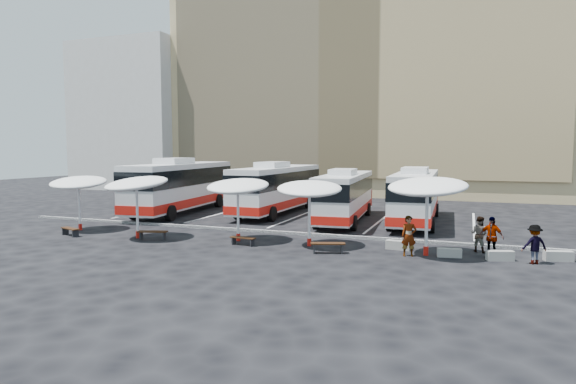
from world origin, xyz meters
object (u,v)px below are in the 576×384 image
(bus_2, at_px, (345,194))
(conc_bench_1, at_px, (449,253))
(sunshade_2, at_px, (238,186))
(wood_bench_2, at_px, (243,239))
(sunshade_1, at_px, (137,184))
(bus_1, at_px, (278,187))
(sunshade_3, at_px, (309,189))
(conc_bench_3, at_px, (558,256))
(bus_0, at_px, (182,185))
(bus_3, at_px, (416,194))
(conc_bench_2, at_px, (500,256))
(passenger_3, at_px, (534,244))
(sunshade_4, at_px, (427,187))
(passenger_1, at_px, (479,234))
(wood_bench_3, at_px, (328,245))
(sunshade_0, at_px, (79,183))
(wood_bench_1, at_px, (153,233))
(passenger_2, at_px, (491,237))
(passenger_0, at_px, (409,236))
(wood_bench_0, at_px, (70,230))

(bus_2, bearing_deg, conc_bench_1, -56.65)
(bus_2, height_order, sunshade_2, bus_2)
(wood_bench_2, height_order, conc_bench_1, wood_bench_2)
(sunshade_1, bearing_deg, bus_1, 75.24)
(sunshade_3, height_order, conc_bench_3, sunshade_3)
(bus_0, height_order, bus_3, bus_0)
(bus_2, bearing_deg, conc_bench_2, -48.98)
(bus_3, height_order, passenger_3, bus_3)
(sunshade_4, height_order, passenger_1, sunshade_4)
(bus_1, relative_size, wood_bench_3, 7.52)
(conc_bench_3, bearing_deg, wood_bench_2, -173.13)
(sunshade_0, bearing_deg, wood_bench_1, -10.40)
(sunshade_1, relative_size, passenger_2, 2.30)
(wood_bench_3, distance_m, passenger_0, 3.73)
(passenger_0, bearing_deg, bus_1, 116.62)
(bus_0, height_order, bus_2, bus_0)
(wood_bench_3, distance_m, conc_bench_2, 7.57)
(wood_bench_0, distance_m, passenger_0, 18.54)
(bus_0, relative_size, wood_bench_0, 9.04)
(wood_bench_1, xyz_separation_m, wood_bench_3, (9.76, 0.07, 0.01))
(sunshade_1, bearing_deg, passenger_0, 2.60)
(sunshade_3, xyz_separation_m, passenger_0, (4.97, -0.63, -1.96))
(wood_bench_2, bearing_deg, conc_bench_2, 4.47)
(sunshade_1, relative_size, wood_bench_3, 2.55)
(passenger_1, bearing_deg, wood_bench_1, 32.51)
(bus_1, relative_size, passenger_0, 6.72)
(sunshade_2, height_order, sunshade_4, sunshade_4)
(bus_0, relative_size, sunshade_1, 3.20)
(sunshade_0, xyz_separation_m, conc_bench_1, (21.18, 0.11, -2.67))
(wood_bench_0, bearing_deg, wood_bench_3, 2.65)
(passenger_0, bearing_deg, sunshade_3, 155.97)
(bus_2, distance_m, conc_bench_1, 11.70)
(sunshade_0, bearing_deg, sunshade_1, -11.02)
(conc_bench_2, height_order, conc_bench_3, conc_bench_3)
(sunshade_1, height_order, wood_bench_3, sunshade_1)
(sunshade_4, bearing_deg, wood_bench_2, -174.43)
(wood_bench_2, bearing_deg, passenger_0, 2.96)
(bus_2, distance_m, passenger_1, 11.28)
(sunshade_2, xyz_separation_m, passenger_1, (11.95, 1.49, -2.06))
(bus_3, xyz_separation_m, sunshade_3, (-4.18, -9.93, 0.98))
(sunshade_0, bearing_deg, bus_0, 82.82)
(sunshade_1, height_order, conc_bench_1, sunshade_1)
(wood_bench_2, distance_m, wood_bench_3, 4.57)
(sunshade_1, height_order, sunshade_3, sunshade_1)
(wood_bench_1, bearing_deg, sunshade_0, 169.60)
(bus_1, bearing_deg, bus_0, -161.86)
(sunshade_2, xyz_separation_m, wood_bench_0, (-9.54, -2.00, -2.57))
(sunshade_2, relative_size, wood_bench_0, 2.33)
(bus_1, relative_size, sunshade_2, 3.57)
(conc_bench_3, xyz_separation_m, passenger_1, (-3.21, 0.76, 0.63))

